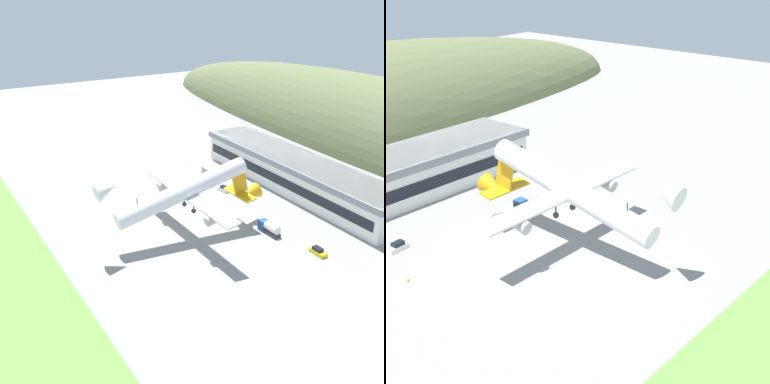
# 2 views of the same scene
# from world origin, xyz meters

# --- Properties ---
(ground_plane) EXTENTS (400.51, 400.51, 0.00)m
(ground_plane) POSITION_xyz_m (0.00, 0.00, 0.00)
(ground_plane) COLOR gray
(cargo_airplane) EXTENTS (39.93, 45.16, 14.25)m
(cargo_airplane) POSITION_xyz_m (6.47, 5.97, 11.69)
(cargo_airplane) COLOR silver
(service_car_0) EXTENTS (4.59, 1.85, 1.68)m
(service_car_0) POSITION_xyz_m (30.12, 28.06, 0.69)
(service_car_0) COLOR gold
(service_car_0) RESTS_ON ground_plane
(service_car_1) EXTENTS (4.22, 1.94, 1.65)m
(service_car_1) POSITION_xyz_m (-13.56, 29.99, 0.68)
(service_car_1) COLOR silver
(service_car_1) RESTS_ON ground_plane
(box_truck) EXTENTS (6.90, 2.34, 3.03)m
(box_truck) POSITION_xyz_m (15.73, 24.79, 1.46)
(box_truck) COLOR #264C99
(box_truck) RESTS_ON ground_plane
(traffic_cone_0) EXTENTS (0.52, 0.52, 0.58)m
(traffic_cone_0) POSITION_xyz_m (-19.33, 19.19, 0.28)
(traffic_cone_0) COLOR orange
(traffic_cone_0) RESTS_ON ground_plane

